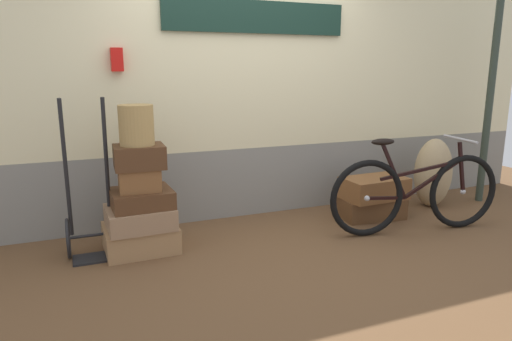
{
  "coord_description": "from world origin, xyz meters",
  "views": [
    {
      "loc": [
        -1.58,
        -3.51,
        1.49
      ],
      "look_at": [
        -0.12,
        0.1,
        0.62
      ],
      "focal_mm": 32.13,
      "sensor_mm": 36.0,
      "label": 1
    }
  ],
  "objects": [
    {
      "name": "wicker_basket",
      "position": [
        -1.11,
        0.2,
        1.05
      ],
      "size": [
        0.27,
        0.27,
        0.32
      ],
      "primitive_type": "cylinder",
      "color": "#A8844C",
      "rests_on": "suitcase_4"
    },
    {
      "name": "station_building",
      "position": [
        0.01,
        0.85,
        1.26
      ],
      "size": [
        7.3,
        0.74,
        2.51
      ],
      "color": "gray",
      "rests_on": "ground"
    },
    {
      "name": "burlap_sack",
      "position": [
        2.05,
        0.29,
        0.38
      ],
      "size": [
        0.43,
        0.36,
        0.76
      ],
      "primitive_type": "ellipsoid",
      "color": "tan",
      "rests_on": "ground"
    },
    {
      "name": "ground",
      "position": [
        0.0,
        0.0,
        -0.03
      ],
      "size": [
        9.3,
        5.2,
        0.06
      ],
      "primitive_type": "cube",
      "color": "brown"
    },
    {
      "name": "suitcase_0",
      "position": [
        -1.12,
        0.22,
        0.11
      ],
      "size": [
        0.59,
        0.51,
        0.21
      ],
      "primitive_type": "cube",
      "rotation": [
        0.0,
        0.0,
        0.02
      ],
      "color": "#9E754C",
      "rests_on": "ground"
    },
    {
      "name": "luggage_trolley",
      "position": [
        -1.5,
        0.25,
        0.28
      ],
      "size": [
        0.39,
        0.38,
        1.28
      ],
      "color": "black",
      "rests_on": "ground"
    },
    {
      "name": "suitcase_2",
      "position": [
        -1.1,
        0.2,
        0.45
      ],
      "size": [
        0.5,
        0.44,
        0.14
      ],
      "primitive_type": "cube",
      "rotation": [
        0.0,
        0.0,
        0.03
      ],
      "color": "#4C2D19",
      "rests_on": "suitcase_1"
    },
    {
      "name": "suitcase_1",
      "position": [
        -1.12,
        0.19,
        0.3
      ],
      "size": [
        0.55,
        0.49,
        0.17
      ],
      "primitive_type": "cube",
      "rotation": [
        0.0,
        0.0,
        0.04
      ],
      "color": "#937051",
      "rests_on": "suitcase_0"
    },
    {
      "name": "suitcase_4",
      "position": [
        -1.1,
        0.2,
        0.8
      ],
      "size": [
        0.41,
        0.34,
        0.19
      ],
      "primitive_type": "cube",
      "rotation": [
        0.0,
        0.0,
        -0.04
      ],
      "color": "#4C2D19",
      "rests_on": "suitcase_3"
    },
    {
      "name": "suitcase_5",
      "position": [
        1.19,
        0.21,
        0.1
      ],
      "size": [
        0.66,
        0.44,
        0.21
      ],
      "primitive_type": "cube",
      "rotation": [
        0.0,
        0.0,
        -0.1
      ],
      "color": "brown",
      "rests_on": "ground"
    },
    {
      "name": "bicycle",
      "position": [
        1.31,
        -0.29,
        0.37
      ],
      "size": [
        1.69,
        0.46,
        0.89
      ],
      "color": "black",
      "rests_on": "ground"
    },
    {
      "name": "suitcase_6",
      "position": [
        1.2,
        0.18,
        0.32
      ],
      "size": [
        0.65,
        0.41,
        0.21
      ],
      "primitive_type": "cube",
      "rotation": [
        0.0,
        0.0,
        0.04
      ],
      "color": "brown",
      "rests_on": "suitcase_5"
    },
    {
      "name": "suitcase_3",
      "position": [
        -1.11,
        0.18,
        0.62
      ],
      "size": [
        0.33,
        0.28,
        0.18
      ],
      "primitive_type": "cube",
      "rotation": [
        0.0,
        0.0,
        -0.04
      ],
      "color": "brown",
      "rests_on": "suitcase_2"
    }
  ]
}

